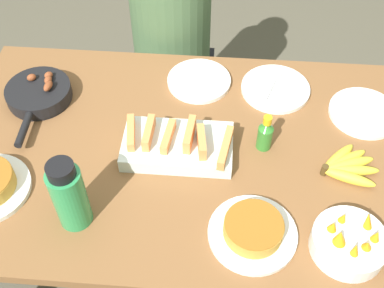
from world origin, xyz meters
name	(u,v)px	position (x,y,z in m)	size (l,w,h in m)	color
ground_plane	(192,258)	(0.00, 0.00, 0.00)	(14.00, 14.00, 0.00)	#565142
dining_table	(192,169)	(0.00, 0.00, 0.63)	(1.52, 0.92, 0.72)	brown
banana_bunch	(346,166)	(0.47, -0.04, 0.74)	(0.18, 0.18, 0.04)	yellow
melon_tray	(178,145)	(-0.04, -0.01, 0.76)	(0.34, 0.20, 0.10)	silver
skillet	(39,94)	(-0.54, 0.18, 0.75)	(0.22, 0.35, 0.08)	black
frittata_plate_center	(253,231)	(0.19, -0.29, 0.75)	(0.24, 0.24, 0.06)	white
empty_plate_near_front	(364,113)	(0.56, 0.20, 0.73)	(0.23, 0.23, 0.02)	white
empty_plate_far_left	(275,89)	(0.27, 0.29, 0.73)	(0.24, 0.24, 0.02)	white
empty_plate_far_right	(198,81)	(0.00, 0.31, 0.73)	(0.22, 0.22, 0.02)	white
fruit_bowl_mango	(349,242)	(0.44, -0.31, 0.76)	(0.20, 0.20, 0.11)	white
water_bottle	(69,195)	(-0.30, -0.27, 0.83)	(0.09, 0.09, 0.24)	#2D9351
hot_sauce_bottle	(265,134)	(0.22, 0.03, 0.78)	(0.05, 0.05, 0.13)	#337F2D
person_figure	(173,62)	(-0.14, 0.66, 0.51)	(0.35, 0.35, 1.23)	black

